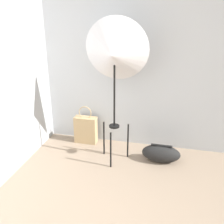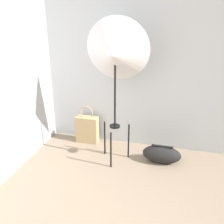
% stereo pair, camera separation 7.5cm
% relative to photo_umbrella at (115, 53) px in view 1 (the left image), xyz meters
% --- Properties ---
extents(wall_back, '(8.00, 0.05, 2.60)m').
position_rel_photo_umbrella_xyz_m(wall_back, '(0.14, 0.51, -0.03)').
color(wall_back, '#B7BCC1').
rests_on(wall_back, ground_plane).
extents(photo_umbrella, '(0.73, 0.37, 1.72)m').
position_rel_photo_umbrella_xyz_m(photo_umbrella, '(0.00, 0.00, 0.00)').
color(photo_umbrella, black).
rests_on(photo_umbrella, ground_plane).
extents(tote_bag, '(0.31, 0.13, 0.54)m').
position_rel_photo_umbrella_xyz_m(tote_bag, '(-0.49, 0.35, -1.14)').
color(tote_bag, tan).
rests_on(tote_bag, ground_plane).
extents(duffel_bag, '(0.47, 0.22, 0.23)m').
position_rel_photo_umbrella_xyz_m(duffel_bag, '(0.58, 0.08, -1.22)').
color(duffel_bag, black).
rests_on(duffel_bag, ground_plane).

